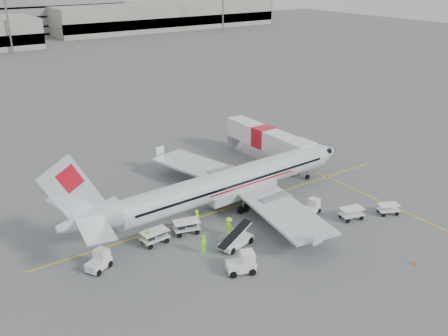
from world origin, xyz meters
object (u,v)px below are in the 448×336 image
Objects in this scene: jet_bridge at (263,144)px; tug_aft at (98,261)px; aircraft at (231,164)px; tug_fore at (311,207)px; belt_loader at (236,234)px; tug_mid at (241,263)px.

jet_bridge is 7.84× the size of tug_aft.
jet_bridge is at bearing -4.63° from tug_aft.
aircraft is 2.02× the size of jet_bridge.
tug_aft is at bearing 159.80° from tug_fore.
belt_loader is (-4.47, -7.07, -3.54)m from aircraft.
jet_bridge is 15.92m from tug_fore.
jet_bridge is 8.71× the size of tug_fore.
aircraft is at bearing 80.36° from tug_mid.
belt_loader is at bearing 171.35° from tug_fore.
belt_loader is at bearing -136.02° from jet_bridge.
aircraft is 17.24m from tug_aft.
tug_fore is at bearing -49.28° from aircraft.
jet_bridge reaches higher than tug_fore.
belt_loader is 2.14× the size of tug_aft.
tug_aft is (-22.29, 2.84, 0.08)m from tug_fore.
jet_bridge is 3.66× the size of belt_loader.
tug_aft is (-16.42, -3.45, -3.96)m from aircraft.
tug_aft is (-9.80, 7.30, -0.09)m from tug_mid.
belt_loader is 4.28m from tug_mid.
tug_mid is at bearing -123.94° from aircraft.
jet_bridge is (11.37, 8.57, -2.55)m from aircraft.
tug_mid is (-6.63, -10.75, -3.87)m from aircraft.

